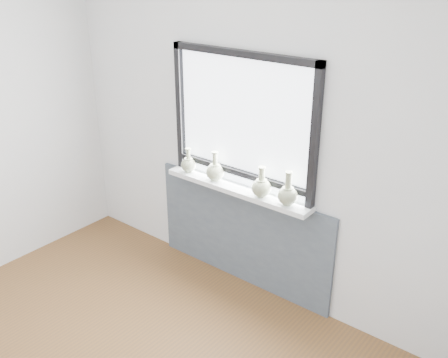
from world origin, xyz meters
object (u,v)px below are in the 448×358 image
Objects in this scene: windowsill at (237,189)px; vase_c at (261,187)px; vase_a at (189,164)px; vase_b at (215,171)px; vase_d at (288,194)px.

vase_c is at bearing -5.46° from windowsill.
vase_a is 0.28m from vase_b.
vase_a is at bearing -178.68° from windowsill.
windowsill is 5.43× the size of vase_b.
vase_d reaches higher than windowsill.
windowsill is 5.51× the size of vase_c.
windowsill is 0.51m from vase_a.
windowsill is 5.11× the size of vase_d.
vase_b is 0.47m from vase_c.
vase_d is at bearing -0.84° from vase_b.
vase_d is (0.48, -0.02, 0.10)m from windowsill.
vase_b is (-0.22, -0.01, 0.10)m from windowsill.
vase_c is 0.93× the size of vase_d.
vase_a is at bearing 179.71° from vase_d.
vase_b is at bearing 179.16° from vase_d.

